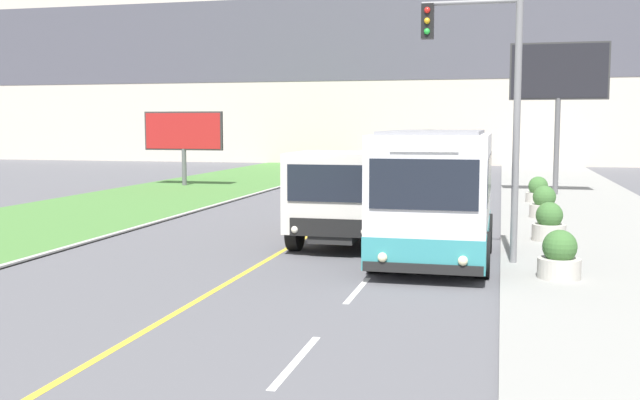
# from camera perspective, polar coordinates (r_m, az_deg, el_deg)

# --- Properties ---
(apartment_block_background) EXTENTS (80.00, 8.04, 19.24)m
(apartment_block_background) POSITION_cam_1_polar(r_m,az_deg,el_deg) (64.32, 8.88, 11.44)
(apartment_block_background) COLOR beige
(apartment_block_background) RESTS_ON ground_plane
(city_bus) EXTENTS (2.64, 5.62, 3.13)m
(city_bus) POSITION_cam_1_polar(r_m,az_deg,el_deg) (17.86, 8.75, 0.28)
(city_bus) COLOR silver
(city_bus) RESTS_ON ground_plane
(dump_truck) EXTENTS (2.59, 6.78, 2.56)m
(dump_truck) POSITION_cam_1_polar(r_m,az_deg,el_deg) (20.17, 2.04, 0.13)
(dump_truck) COLOR black
(dump_truck) RESTS_ON ground_plane
(traffic_light_mast) EXTENTS (2.28, 0.32, 6.45)m
(traffic_light_mast) POSITION_cam_1_polar(r_m,az_deg,el_deg) (17.75, 12.84, 8.23)
(traffic_light_mast) COLOR slate
(traffic_light_mast) RESTS_ON ground_plane
(billboard_large) EXTENTS (4.31, 0.24, 6.91)m
(billboard_large) POSITION_cam_1_polar(r_m,az_deg,el_deg) (35.61, 17.74, 8.81)
(billboard_large) COLOR #59595B
(billboard_large) RESTS_ON ground_plane
(billboard_small) EXTENTS (4.35, 0.24, 3.92)m
(billboard_small) POSITION_cam_1_polar(r_m,az_deg,el_deg) (40.23, -10.36, 5.05)
(billboard_small) COLOR #59595B
(billboard_small) RESTS_ON ground_plane
(planter_round_near) EXTENTS (0.89, 0.89, 1.02)m
(planter_round_near) POSITION_cam_1_polar(r_m,az_deg,el_deg) (16.43, 17.78, -4.15)
(planter_round_near) COLOR #B7B2A8
(planter_round_near) RESTS_ON sidewalk_right
(planter_round_second) EXTENTS (0.91, 0.91, 1.07)m
(planter_round_second) POSITION_cam_1_polar(r_m,az_deg,el_deg) (21.57, 17.06, -1.73)
(planter_round_second) COLOR #B7B2A8
(planter_round_second) RESTS_ON sidewalk_right
(planter_round_third) EXTENTS (0.97, 0.97, 1.10)m
(planter_round_third) POSITION_cam_1_polar(r_m,az_deg,el_deg) (26.74, 16.71, -0.27)
(planter_round_third) COLOR #B7B2A8
(planter_round_third) RESTS_ON sidewalk_right
(planter_round_far) EXTENTS (0.98, 0.98, 1.05)m
(planter_round_far) POSITION_cam_1_polar(r_m,az_deg,el_deg) (31.92, 16.28, 0.66)
(planter_round_far) COLOR #B7B2A8
(planter_round_far) RESTS_ON sidewalk_right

